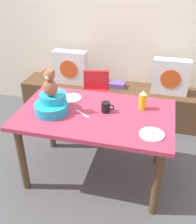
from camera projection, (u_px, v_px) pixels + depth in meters
The scene contains 16 objects.
ground_plane at pixel (96, 174), 2.78m from camera, with size 8.00×8.00×0.00m, color #4C4C51.
back_wall at pixel (124, 17), 3.32m from camera, with size 4.40×0.10×2.60m, color silver.
window_bench at pixel (117, 102), 3.64m from camera, with size 2.60×0.44×0.46m, color brown.
pillow_floral_left at pixel (70, 67), 3.53m from camera, with size 0.44×0.15×0.44m.
pillow_floral_right at pixel (171, 77), 3.26m from camera, with size 0.44×0.15×0.44m.
book_stack at pixel (117, 85), 3.51m from camera, with size 0.20×0.14×0.06m, color #6A4FB7.
dining_table at pixel (95, 122), 2.45m from camera, with size 1.40×0.85×0.74m.
highchair at pixel (96, 96), 3.17m from camera, with size 0.38×0.50×0.79m.
infant_seat_teal at pixel (52, 104), 2.39m from camera, with size 0.30×0.33×0.16m.
teddy_bear at pixel (50, 83), 2.28m from camera, with size 0.13×0.12×0.25m.
ketchup_bottle at pixel (143, 101), 2.42m from camera, with size 0.07×0.07×0.18m.
coffee_mug at pixel (106, 107), 2.39m from camera, with size 0.12×0.08×0.09m.
dinner_plate_near at pixel (152, 134), 2.10m from camera, with size 0.20×0.20×0.01m, color white.
dinner_plate_far at pixel (71, 98), 2.63m from camera, with size 0.20×0.20×0.01m, color white.
cell_phone at pixel (49, 97), 2.66m from camera, with size 0.07×0.14×0.01m, color black.
table_fork at pixel (83, 114), 2.38m from camera, with size 0.02×0.17×0.01m, color silver.
Camera 1 is at (0.53, -1.99, 1.97)m, focal length 42.78 mm.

